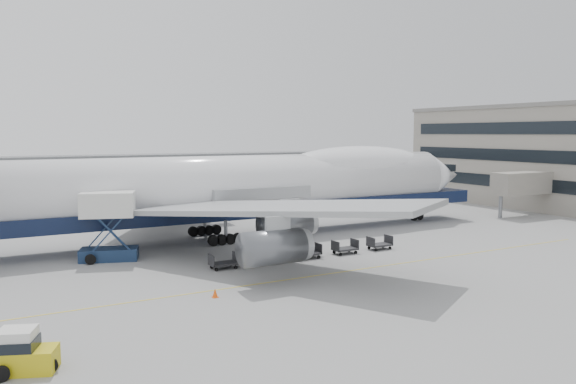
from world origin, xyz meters
TOP-DOWN VIEW (x-y plane):
  - ground at (0.00, 0.00)m, footprint 260.00×260.00m
  - apron_line at (0.00, -6.00)m, footprint 60.00×0.15m
  - hangar at (-10.00, 70.00)m, footprint 110.00×8.00m
  - airliner at (0.64, 12.00)m, footprint 67.00×55.30m
  - catering_truck at (-14.78, 7.62)m, footprint 5.45×4.48m
  - baggage_tug at (-23.24, -14.61)m, footprint 3.23×2.49m
  - traffic_cone at (-10.75, -7.66)m, footprint 0.42×0.42m
  - dolly_0 at (-7.10, -0.36)m, footprint 2.30×1.35m
  - dolly_1 at (-3.02, -0.36)m, footprint 2.30×1.35m
  - dolly_2 at (1.06, -0.36)m, footprint 2.30×1.35m
  - dolly_3 at (5.15, -0.36)m, footprint 2.30×1.35m
  - dolly_4 at (9.23, -0.36)m, footprint 2.30×1.35m

SIDE VIEW (x-z plane):
  - ground at x=0.00m, z-range 0.00..0.00m
  - apron_line at x=0.00m, z-range 0.00..0.01m
  - traffic_cone at x=-10.75m, z-range -0.02..0.60m
  - dolly_0 at x=-7.10m, z-range -0.12..1.18m
  - dolly_1 at x=-3.02m, z-range -0.12..1.18m
  - dolly_2 at x=1.06m, z-range -0.12..1.18m
  - dolly_3 at x=5.15m, z-range -0.12..1.18m
  - dolly_4 at x=9.23m, z-range -0.12..1.18m
  - baggage_tug at x=-23.24m, z-range -0.12..1.98m
  - catering_truck at x=-14.78m, z-range 0.40..6.49m
  - hangar at x=-10.00m, z-range 0.00..7.00m
  - airliner at x=0.64m, z-range -4.37..15.61m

